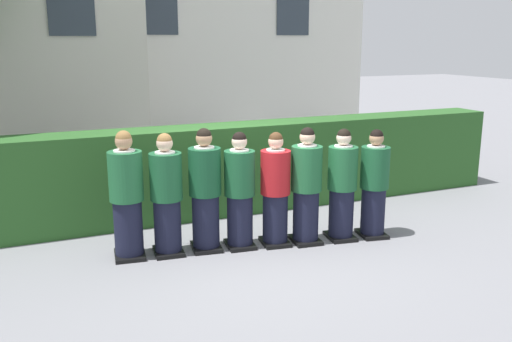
# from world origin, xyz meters

# --- Properties ---
(ground_plane) EXTENTS (60.00, 60.00, 0.00)m
(ground_plane) POSITION_xyz_m (0.00, 0.00, 0.00)
(ground_plane) COLOR slate
(student_front_row_0) EXTENTS (0.44, 0.52, 1.67)m
(student_front_row_0) POSITION_xyz_m (-1.68, 0.27, 0.79)
(student_front_row_0) COLOR black
(student_front_row_0) RESTS_ON ground
(student_front_row_1) EXTENTS (0.42, 0.53, 1.61)m
(student_front_row_1) POSITION_xyz_m (-1.18, 0.19, 0.77)
(student_front_row_1) COLOR black
(student_front_row_1) RESTS_ON ground
(student_front_row_2) EXTENTS (0.45, 0.52, 1.65)m
(student_front_row_2) POSITION_xyz_m (-0.67, 0.15, 0.79)
(student_front_row_2) COLOR black
(student_front_row_2) RESTS_ON ground
(student_front_row_3) EXTENTS (0.42, 0.49, 1.59)m
(student_front_row_3) POSITION_xyz_m (-0.22, 0.05, 0.75)
(student_front_row_3) COLOR black
(student_front_row_3) RESTS_ON ground
(student_in_red_blazer) EXTENTS (0.42, 0.49, 1.57)m
(student_in_red_blazer) POSITION_xyz_m (0.27, -0.05, 0.75)
(student_in_red_blazer) COLOR black
(student_in_red_blazer) RESTS_ON ground
(student_front_row_5) EXTENTS (0.43, 0.50, 1.62)m
(student_front_row_5) POSITION_xyz_m (0.69, -0.15, 0.77)
(student_front_row_5) COLOR black
(student_front_row_5) RESTS_ON ground
(student_front_row_6) EXTENTS (0.43, 0.53, 1.58)m
(student_front_row_6) POSITION_xyz_m (1.21, -0.23, 0.75)
(student_front_row_6) COLOR black
(student_front_row_6) RESTS_ON ground
(student_front_row_7) EXTENTS (0.43, 0.50, 1.55)m
(student_front_row_7) POSITION_xyz_m (1.69, -0.31, 0.74)
(student_front_row_7) COLOR black
(student_front_row_7) RESTS_ON ground
(hedge) EXTENTS (10.52, 0.70, 1.43)m
(hedge) POSITION_xyz_m (0.00, 1.62, 0.72)
(hedge) COLOR #285623
(hedge) RESTS_ON ground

